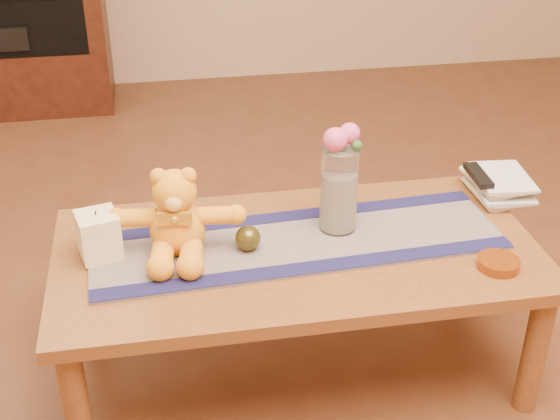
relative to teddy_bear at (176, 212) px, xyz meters
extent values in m
plane|color=#4E2916|center=(0.34, -0.04, -0.58)|extent=(5.50, 5.50, 0.00)
cube|color=brown|center=(0.34, -0.04, -0.15)|extent=(1.40, 0.70, 0.04)
cylinder|color=brown|center=(-0.30, -0.33, -0.38)|extent=(0.07, 0.07, 0.41)
cylinder|color=brown|center=(0.98, -0.33, -0.38)|extent=(0.07, 0.07, 0.41)
cylinder|color=brown|center=(-0.30, 0.25, -0.38)|extent=(0.07, 0.07, 0.41)
cylinder|color=brown|center=(0.98, 0.25, -0.38)|extent=(0.07, 0.07, 0.41)
cube|color=#181742|center=(0.35, -0.02, -0.13)|extent=(1.22, 0.41, 0.01)
cube|color=#161540|center=(0.35, -0.16, -0.12)|extent=(1.20, 0.12, 0.00)
cube|color=#161540|center=(0.34, 0.13, -0.12)|extent=(1.20, 0.12, 0.00)
cube|color=#F5EAB5|center=(-0.22, 0.01, -0.06)|extent=(0.13, 0.13, 0.13)
cylinder|color=black|center=(-0.22, 0.01, 0.01)|extent=(0.00, 0.00, 0.01)
cylinder|color=silver|center=(0.48, 0.04, 0.01)|extent=(0.11, 0.11, 0.26)
cylinder|color=beige|center=(0.48, 0.04, -0.03)|extent=(0.09, 0.09, 0.18)
sphere|color=#DA4D7F|center=(0.46, 0.03, 0.17)|extent=(0.07, 0.07, 0.07)
sphere|color=#DA4D7F|center=(0.50, 0.04, 0.18)|extent=(0.06, 0.06, 0.06)
sphere|color=#535EB3|center=(0.49, 0.07, 0.17)|extent=(0.04, 0.04, 0.04)
sphere|color=#535EB3|center=(0.45, 0.06, 0.16)|extent=(0.04, 0.04, 0.04)
sphere|color=#33662D|center=(0.52, 0.02, 0.16)|extent=(0.03, 0.03, 0.03)
sphere|color=#443E16|center=(0.20, -0.04, -0.09)|extent=(0.07, 0.07, 0.07)
imported|color=beige|center=(0.96, 0.16, -0.12)|extent=(0.17, 0.22, 0.02)
imported|color=beige|center=(0.97, 0.15, -0.10)|extent=(0.19, 0.24, 0.02)
imported|color=beige|center=(0.96, 0.16, -0.08)|extent=(0.18, 0.23, 0.02)
imported|color=beige|center=(0.97, 0.16, -0.06)|extent=(0.18, 0.24, 0.02)
cube|color=black|center=(0.96, 0.15, -0.05)|extent=(0.05, 0.16, 0.02)
cylinder|color=#BF5914|center=(0.87, -0.24, -0.12)|extent=(0.15, 0.15, 0.03)
camera|label=1|loc=(-0.03, -1.85, 1.04)|focal=48.29mm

